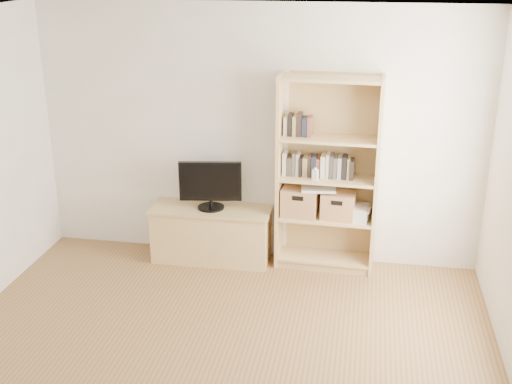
% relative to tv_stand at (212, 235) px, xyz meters
% --- Properties ---
extents(back_wall, '(4.50, 0.02, 2.60)m').
position_rel_tv_stand_xyz_m(back_wall, '(0.44, 0.22, 1.03)').
color(back_wall, silver).
rests_on(back_wall, floor).
extents(ceiling, '(4.50, 5.00, 0.01)m').
position_rel_tv_stand_xyz_m(ceiling, '(0.44, -2.28, 2.33)').
color(ceiling, white).
rests_on(ceiling, back_wall).
extents(tv_stand, '(1.20, 0.47, 0.55)m').
position_rel_tv_stand_xyz_m(tv_stand, '(0.00, 0.00, 0.00)').
color(tv_stand, tan).
rests_on(tv_stand, floor).
extents(bookshelf, '(0.99, 0.38, 1.96)m').
position_rel_tv_stand_xyz_m(bookshelf, '(1.17, 0.05, 0.71)').
color(bookshelf, tan).
rests_on(bookshelf, floor).
extents(television, '(0.63, 0.15, 0.49)m').
position_rel_tv_stand_xyz_m(television, '(0.00, 0.00, 0.55)').
color(television, black).
rests_on(television, tv_stand).
extents(books_row_mid, '(0.89, 0.23, 0.24)m').
position_rel_tv_stand_xyz_m(books_row_mid, '(1.17, 0.07, 0.80)').
color(books_row_mid, '#BCB5A9').
rests_on(books_row_mid, bookshelf).
extents(books_row_upper, '(0.35, 0.14, 0.18)m').
position_rel_tv_stand_xyz_m(books_row_upper, '(0.95, 0.08, 1.18)').
color(books_row_upper, '#BCB5A9').
rests_on(books_row_upper, bookshelf).
extents(baby_monitor, '(0.06, 0.05, 0.11)m').
position_rel_tv_stand_xyz_m(baby_monitor, '(1.06, -0.06, 0.74)').
color(baby_monitor, white).
rests_on(baby_monitor, bookshelf).
extents(basket_left, '(0.37, 0.31, 0.29)m').
position_rel_tv_stand_xyz_m(basket_left, '(0.91, 0.05, 0.42)').
color(basket_left, '#AB784D').
rests_on(basket_left, bookshelf).
extents(basket_right, '(0.34, 0.29, 0.27)m').
position_rel_tv_stand_xyz_m(basket_right, '(1.29, 0.04, 0.41)').
color(basket_right, '#AB784D').
rests_on(basket_right, bookshelf).
extents(laptop, '(0.36, 0.27, 0.03)m').
position_rel_tv_stand_xyz_m(laptop, '(1.09, 0.03, 0.57)').
color(laptop, white).
rests_on(laptop, basket_left).
extents(magazine_stack, '(0.21, 0.27, 0.12)m').
position_rel_tv_stand_xyz_m(magazine_stack, '(1.51, 0.03, 0.33)').
color(magazine_stack, beige).
rests_on(magazine_stack, bookshelf).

